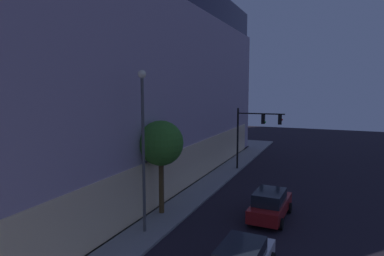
{
  "coord_description": "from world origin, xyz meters",
  "views": [
    {
      "loc": [
        -8.98,
        -1.6,
        7.87
      ],
      "look_at": [
        7.53,
        5.47,
        5.73
      ],
      "focal_mm": 30.97,
      "sensor_mm": 36.0,
      "label": 1
    }
  ],
  "objects_px": {
    "modern_building": "(58,81)",
    "sidewalk_tree": "(161,144)",
    "car_red": "(270,204)",
    "street_lamp_sidewalk": "(143,133)",
    "traffic_light_far_corner": "(255,127)"
  },
  "relations": [
    {
      "from": "sidewalk_tree",
      "to": "car_red",
      "type": "distance_m",
      "value": 7.6
    },
    {
      "from": "traffic_light_far_corner",
      "to": "modern_building",
      "type": "bearing_deg",
      "value": 114.08
    },
    {
      "from": "street_lamp_sidewalk",
      "to": "car_red",
      "type": "relative_size",
      "value": 1.87
    },
    {
      "from": "modern_building",
      "to": "traffic_light_far_corner",
      "type": "relative_size",
      "value": 6.86
    },
    {
      "from": "street_lamp_sidewalk",
      "to": "car_red",
      "type": "height_order",
      "value": "street_lamp_sidewalk"
    },
    {
      "from": "modern_building",
      "to": "sidewalk_tree",
      "type": "height_order",
      "value": "modern_building"
    },
    {
      "from": "modern_building",
      "to": "sidewalk_tree",
      "type": "distance_m",
      "value": 15.55
    },
    {
      "from": "traffic_light_far_corner",
      "to": "street_lamp_sidewalk",
      "type": "relative_size",
      "value": 0.68
    },
    {
      "from": "sidewalk_tree",
      "to": "car_red",
      "type": "bearing_deg",
      "value": -72.18
    },
    {
      "from": "traffic_light_far_corner",
      "to": "street_lamp_sidewalk",
      "type": "height_order",
      "value": "street_lamp_sidewalk"
    },
    {
      "from": "car_red",
      "to": "street_lamp_sidewalk",
      "type": "bearing_deg",
      "value": 129.26
    },
    {
      "from": "sidewalk_tree",
      "to": "car_red",
      "type": "height_order",
      "value": "sidewalk_tree"
    },
    {
      "from": "street_lamp_sidewalk",
      "to": "modern_building",
      "type": "bearing_deg",
      "value": 59.07
    },
    {
      "from": "traffic_light_far_corner",
      "to": "street_lamp_sidewalk",
      "type": "bearing_deg",
      "value": 171.32
    },
    {
      "from": "modern_building",
      "to": "street_lamp_sidewalk",
      "type": "bearing_deg",
      "value": -120.93
    }
  ]
}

